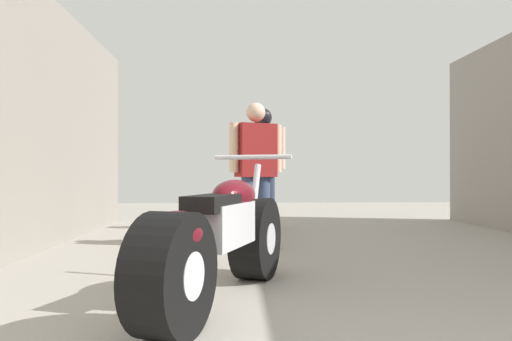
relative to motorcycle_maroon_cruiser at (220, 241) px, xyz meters
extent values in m
plane|color=#9E998E|center=(0.98, 1.05, -0.39)|extent=(18.60, 18.60, 0.00)
cylinder|color=black|center=(0.25, 0.70, -0.08)|extent=(0.43, 0.66, 0.62)
cylinder|color=silver|center=(0.25, 0.70, -0.08)|extent=(0.31, 0.31, 0.24)
cylinder|color=black|center=(-0.22, -0.63, -0.08)|extent=(0.43, 0.66, 0.62)
cylinder|color=silver|center=(-0.22, -0.63, -0.08)|extent=(0.31, 0.31, 0.24)
cube|color=silver|center=(0.01, 0.03, 0.10)|extent=(0.43, 0.66, 0.27)
ellipsoid|color=#5B0F19|center=(0.09, 0.24, 0.27)|extent=(0.41, 0.56, 0.21)
cube|color=black|center=(-0.04, -0.13, 0.24)|extent=(0.36, 0.51, 0.10)
ellipsoid|color=#5B0F19|center=(-0.20, -0.58, 0.12)|extent=(0.38, 0.49, 0.23)
cylinder|color=silver|center=(0.24, 0.66, 0.21)|extent=(0.13, 0.25, 0.56)
cylinder|color=silver|center=(0.22, 0.62, 0.54)|extent=(0.58, 0.23, 0.03)
cylinder|color=silver|center=(-0.21, -0.19, -0.17)|extent=(0.26, 0.53, 0.09)
cylinder|color=#384766|center=(0.41, 2.39, 0.00)|extent=(0.19, 0.19, 0.77)
cylinder|color=#384766|center=(0.23, 2.31, 0.00)|extent=(0.19, 0.19, 0.77)
cube|color=maroon|center=(0.32, 2.35, 0.68)|extent=(0.48, 0.37, 0.59)
cylinder|color=beige|center=(0.57, 2.45, 0.70)|extent=(0.14, 0.14, 0.54)
cylinder|color=beige|center=(0.08, 2.25, 0.70)|extent=(0.14, 0.14, 0.54)
sphere|color=beige|center=(0.32, 2.35, 1.10)|extent=(0.21, 0.21, 0.21)
cylinder|color=#2D3851|center=(0.39, 3.87, 0.02)|extent=(0.21, 0.21, 0.82)
cylinder|color=#2D3851|center=(0.57, 3.78, 0.02)|extent=(0.21, 0.21, 0.82)
cube|color=maroon|center=(0.48, 3.83, 0.75)|extent=(0.51, 0.41, 0.63)
cylinder|color=beige|center=(0.23, 3.95, 0.77)|extent=(0.15, 0.15, 0.57)
cylinder|color=beige|center=(0.74, 3.71, 0.77)|extent=(0.15, 0.15, 0.57)
sphere|color=black|center=(0.48, 3.83, 1.19)|extent=(0.23, 0.23, 0.23)
sphere|color=black|center=(0.48, 3.83, 1.21)|extent=(0.27, 0.27, 0.27)
camera|label=1|loc=(0.09, -3.02, 0.42)|focal=34.08mm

